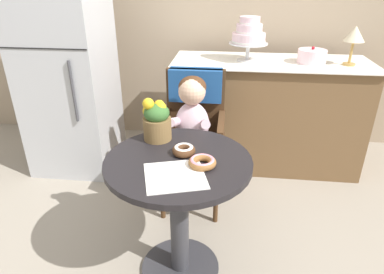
% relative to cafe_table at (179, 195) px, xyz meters
% --- Properties ---
extents(ground_plane, '(8.00, 8.00, 0.00)m').
position_rel_cafe_table_xyz_m(ground_plane, '(0.00, 0.00, -0.51)').
color(ground_plane, gray).
extents(cafe_table, '(0.72, 0.72, 0.72)m').
position_rel_cafe_table_xyz_m(cafe_table, '(0.00, 0.00, 0.00)').
color(cafe_table, black).
rests_on(cafe_table, ground).
extents(wicker_chair, '(0.42, 0.45, 0.95)m').
position_rel_cafe_table_xyz_m(wicker_chair, '(-0.00, 0.71, 0.13)').
color(wicker_chair, '#472D19').
rests_on(wicker_chair, ground).
extents(seated_child, '(0.27, 0.32, 0.73)m').
position_rel_cafe_table_xyz_m(seated_child, '(-0.00, 0.55, 0.17)').
color(seated_child, silver).
rests_on(seated_child, ground).
extents(paper_napkin, '(0.33, 0.32, 0.00)m').
position_rel_cafe_table_xyz_m(paper_napkin, '(0.01, -0.15, 0.21)').
color(paper_napkin, white).
rests_on(paper_napkin, cafe_table).
extents(donut_front, '(0.12, 0.12, 0.04)m').
position_rel_cafe_table_xyz_m(donut_front, '(0.02, 0.05, 0.24)').
color(donut_front, '#4C2D19').
rests_on(donut_front, cafe_table).
extents(donut_mid, '(0.13, 0.13, 0.04)m').
position_rel_cafe_table_xyz_m(donut_mid, '(0.12, -0.05, 0.23)').
color(donut_mid, '#936033').
rests_on(donut_mid, cafe_table).
extents(flower_vase, '(0.16, 0.15, 0.24)m').
position_rel_cafe_table_xyz_m(flower_vase, '(-0.15, 0.21, 0.32)').
color(flower_vase, brown).
rests_on(flower_vase, cafe_table).
extents(display_counter, '(1.56, 0.62, 0.90)m').
position_rel_cafe_table_xyz_m(display_counter, '(0.55, 1.30, -0.05)').
color(display_counter, brown).
rests_on(display_counter, ground).
extents(tiered_cake_stand, '(0.30, 0.30, 0.33)m').
position_rel_cafe_table_xyz_m(tiered_cake_stand, '(0.35, 1.30, 0.59)').
color(tiered_cake_stand, silver).
rests_on(tiered_cake_stand, display_counter).
extents(round_layer_cake, '(0.21, 0.21, 0.13)m').
position_rel_cafe_table_xyz_m(round_layer_cake, '(0.84, 1.28, 0.44)').
color(round_layer_cake, silver).
rests_on(round_layer_cake, display_counter).
extents(table_lamp, '(0.15, 0.15, 0.28)m').
position_rel_cafe_table_xyz_m(table_lamp, '(1.11, 1.24, 0.61)').
color(table_lamp, '#B28C47').
rests_on(table_lamp, display_counter).
extents(refrigerator, '(0.64, 0.63, 1.70)m').
position_rel_cafe_table_xyz_m(refrigerator, '(-1.05, 1.10, 0.34)').
color(refrigerator, '#B7BABF').
rests_on(refrigerator, ground).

